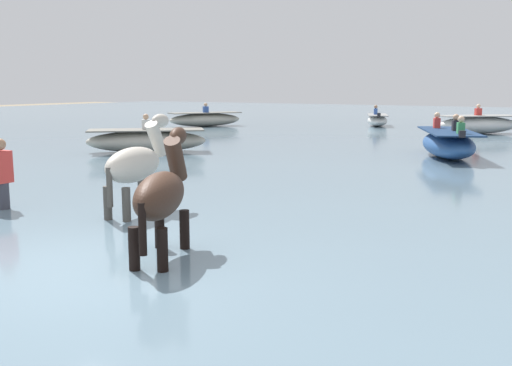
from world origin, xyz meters
The scene contains 10 objects.
ground_plane centered at (0.00, 0.00, 0.00)m, with size 120.00×120.00×0.00m, color #84755B.
water_surface centered at (0.00, 10.00, 0.22)m, with size 90.00×90.00×0.43m, color slate.
horse_lead_dark_bay centered at (0.57, 0.79, 1.16)m, with size 0.98×1.78×1.97m.
horse_trailing_pinto centered at (-1.39, 2.56, 1.19)m, with size 0.70×1.87×2.02m.
boat_far_inshore centered at (1.24, 12.97, 0.83)m, with size 2.71×4.05×1.25m.
boat_near_port centered at (-4.91, 24.74, 0.73)m, with size 1.89×2.83×1.06m.
boat_near_starboard centered at (-12.35, 20.12, 0.78)m, with size 3.09×3.75×1.18m.
boat_far_offshore centered at (0.41, 22.28, 0.82)m, with size 3.61×3.31×1.26m.
boat_mid_channel centered at (-7.21, 9.61, 0.79)m, with size 3.62×3.29×1.19m.
person_spectator_far centered at (-3.58, 1.68, 0.87)m, with size 0.22×0.33×1.63m.
Camera 1 is at (5.13, -4.77, 2.52)m, focal length 42.03 mm.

